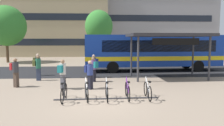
{
  "coord_description": "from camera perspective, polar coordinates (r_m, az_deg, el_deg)",
  "views": [
    {
      "loc": [
        0.1,
        -9.8,
        2.74
      ],
      "look_at": [
        0.81,
        4.19,
        1.26
      ],
      "focal_mm": 34.54,
      "sensor_mm": 36.0,
      "label": 1
    }
  ],
  "objects": [
    {
      "name": "ground",
      "position": [
        10.18,
        -3.43,
        -9.58
      ],
      "size": [
        200.0,
        200.0,
        0.0
      ],
      "primitive_type": "plane",
      "color": "gray"
    },
    {
      "name": "bus_lane_asphalt",
      "position": [
        19.31,
        -3.18,
        -2.12
      ],
      "size": [
        80.0,
        7.2,
        0.01
      ],
      "primitive_type": "cube",
      "color": "#232326",
      "rests_on": "ground"
    },
    {
      "name": "city_bus",
      "position": [
        19.67,
        10.5,
        3.13
      ],
      "size": [
        12.14,
        3.17,
        3.2
      ],
      "rotation": [
        0.0,
        0.0,
        3.19
      ],
      "color": "#14389E",
      "rests_on": "ground"
    },
    {
      "name": "bike_rack",
      "position": [
        10.15,
        -1.42,
        -9.07
      ],
      "size": [
        4.85,
        0.25,
        0.7
      ],
      "rotation": [
        0.0,
        0.0,
        0.03
      ],
      "color": "#47474C",
      "rests_on": "ground"
    },
    {
      "name": "parked_bicycle_black_0",
      "position": [
        10.07,
        -12.6,
        -7.62
      ],
      "size": [
        0.52,
        1.72,
        0.99
      ],
      "rotation": [
        0.0,
        0.0,
        1.58
      ],
      "color": "black",
      "rests_on": "ground"
    },
    {
      "name": "parked_bicycle_white_1",
      "position": [
        10.06,
        -6.75,
        -7.54
      ],
      "size": [
        0.52,
        1.71,
        0.99
      ],
      "rotation": [
        0.0,
        0.0,
        1.72
      ],
      "color": "black",
      "rests_on": "ground"
    },
    {
      "name": "parked_bicycle_silver_2",
      "position": [
        10.03,
        -1.41,
        -7.54
      ],
      "size": [
        0.52,
        1.72,
        0.99
      ],
      "rotation": [
        0.0,
        0.0,
        1.6
      ],
      "color": "black",
      "rests_on": "ground"
    },
    {
      "name": "parked_bicycle_purple_3",
      "position": [
        10.19,
        4.11,
        -7.34
      ],
      "size": [
        0.52,
        1.72,
        0.99
      ],
      "rotation": [
        0.0,
        0.0,
        1.57
      ],
      "color": "black",
      "rests_on": "ground"
    },
    {
      "name": "parked_bicycle_white_4",
      "position": [
        10.35,
        9.39,
        -7.19
      ],
      "size": [
        0.52,
        1.72,
        0.99
      ],
      "rotation": [
        0.0,
        0.0,
        1.56
      ],
      "color": "black",
      "rests_on": "ground"
    },
    {
      "name": "transit_shelter",
      "position": [
        15.95,
        14.79,
        6.77
      ],
      "size": [
        5.86,
        3.46,
        3.21
      ],
      "rotation": [
        0.0,
        0.0,
        0.05
      ],
      "color": "#38383D",
      "rests_on": "ground"
    },
    {
      "name": "commuter_olive_pack_0",
      "position": [
        17.64,
        -19.14,
        0.01
      ],
      "size": [
        0.58,
        0.42,
        1.71
      ],
      "rotation": [
        0.0,
        0.0,
        0.23
      ],
      "color": "#565660",
      "rests_on": "ground"
    },
    {
      "name": "commuter_teal_pack_1",
      "position": [
        14.24,
        -4.89,
        -1.25
      ],
      "size": [
        0.59,
        0.59,
        1.63
      ],
      "rotation": [
        0.0,
        0.0,
        2.35
      ],
      "color": "black",
      "rests_on": "ground"
    },
    {
      "name": "commuter_navy_pack_2",
      "position": [
        15.91,
        -4.77,
        -0.34
      ],
      "size": [
        0.59,
        0.58,
        1.7
      ],
      "rotation": [
        0.0,
        0.0,
        2.41
      ],
      "color": "black",
      "rests_on": "ground"
    },
    {
      "name": "commuter_olive_pack_3",
      "position": [
        15.45,
        -19.05,
        -0.81
      ],
      "size": [
        0.53,
        0.35,
        1.72
      ],
      "rotation": [
        0.0,
        0.0,
        6.26
      ],
      "color": "#2D3851",
      "rests_on": "ground"
    },
    {
      "name": "commuter_navy_pack_4",
      "position": [
        12.11,
        -5.94,
        -2.58
      ],
      "size": [
        0.58,
        0.59,
        1.62
      ],
      "rotation": [
        0.0,
        0.0,
        5.49
      ],
      "color": "black",
      "rests_on": "ground"
    },
    {
      "name": "commuter_red_pack_5",
      "position": [
        13.74,
        -24.23,
        -1.83
      ],
      "size": [
        0.61,
        0.53,
        1.71
      ],
      "rotation": [
        0.0,
        0.0,
        5.76
      ],
      "color": "#47382D",
      "rests_on": "ground"
    },
    {
      "name": "commuter_teal_pack_6",
      "position": [
        12.39,
        -12.97,
        -2.39
      ],
      "size": [
        0.48,
        0.6,
        1.66
      ],
      "rotation": [
        0.0,
        0.0,
        1.18
      ],
      "color": "#565660",
      "rests_on": "ground"
    },
    {
      "name": "street_tree_0",
      "position": [
        27.96,
        -3.5,
        9.67
      ],
      "size": [
        3.54,
        3.54,
        6.58
      ],
      "color": "brown",
      "rests_on": "ground"
    },
    {
      "name": "street_tree_1",
      "position": [
        29.55,
        -26.23,
        8.81
      ],
      "size": [
        4.77,
        4.77,
        6.95
      ],
      "color": "brown",
      "rests_on": "ground"
    },
    {
      "name": "building_left_wing",
      "position": [
        43.32,
        -14.48,
        12.99
      ],
      "size": [
        19.13,
        13.03,
        16.26
      ],
      "color": "tan",
      "rests_on": "ground"
    },
    {
      "name": "building_centre_block",
      "position": [
        50.27,
        -1.41,
        12.47
      ],
      "size": [
        18.0,
        11.91,
        16.74
      ],
      "color": "gray",
      "rests_on": "ground"
    }
  ]
}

